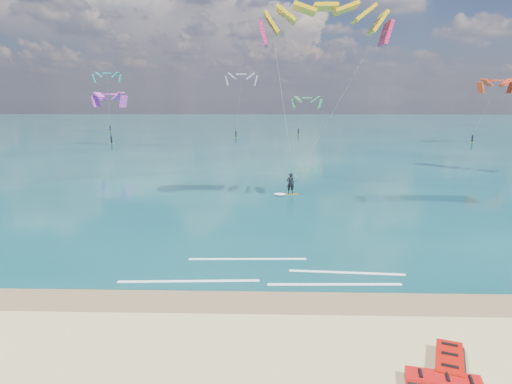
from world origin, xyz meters
TOP-DOWN VIEW (x-y plane):
  - ground at (0.00, 40.00)m, footprint 320.00×320.00m
  - wet_sand_strip at (0.00, 3.00)m, footprint 320.00×2.40m
  - sea at (0.00, 104.00)m, footprint 320.00×200.00m
  - packed_kite_right at (6.48, -1.67)m, footprint 1.97×2.62m
  - kitesurfer_main at (3.56, 21.77)m, footprint 10.21×7.09m
  - shoreline_foam at (0.89, 6.04)m, footprint 14.00×3.75m
  - distant_kites at (-5.29, 78.41)m, footprint 83.77×31.82m

SIDE VIEW (x-z plane):
  - ground at x=0.00m, z-range 0.00..0.00m
  - packed_kite_right at x=6.48m, z-range -0.22..0.22m
  - wet_sand_strip at x=0.00m, z-range 0.00..0.01m
  - sea at x=0.00m, z-range 0.00..0.04m
  - shoreline_foam at x=0.89m, z-range 0.04..0.05m
  - distant_kites at x=-5.29m, z-range -1.18..12.66m
  - kitesurfer_main at x=3.56m, z-range 0.38..17.26m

